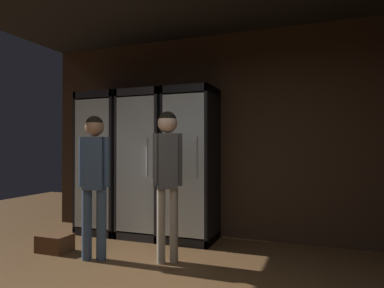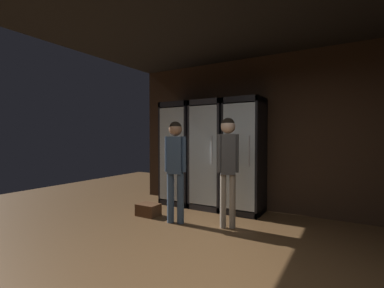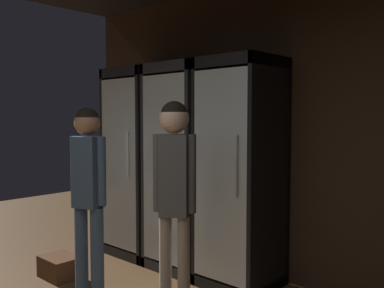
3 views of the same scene
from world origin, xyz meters
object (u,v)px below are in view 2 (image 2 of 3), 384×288
at_px(cooler_far_left, 181,154).
at_px(cooler_center, 245,157).
at_px(wine_crate_floor, 148,210).
at_px(shopper_near, 175,161).
at_px(shopper_far, 228,157).
at_px(cooler_left, 211,156).

height_order(cooler_far_left, cooler_center, same).
bearing_deg(cooler_far_left, wine_crate_floor, -89.52).
xyz_separation_m(shopper_near, shopper_far, (0.79, 0.20, 0.08)).
bearing_deg(cooler_center, shopper_near, -122.85).
bearing_deg(wine_crate_floor, cooler_center, 37.83).
distance_m(cooler_center, shopper_near, 1.35).
height_order(shopper_far, wine_crate_floor, shopper_far).
distance_m(shopper_near, wine_crate_floor, 1.07).
xyz_separation_m(cooler_far_left, shopper_far, (1.42, -0.93, 0.06)).
xyz_separation_m(cooler_center, shopper_far, (0.06, -0.93, 0.07)).
bearing_deg(cooler_center, shopper_far, -86.22).
xyz_separation_m(cooler_left, shopper_far, (0.74, -0.93, 0.07)).
relative_size(cooler_center, shopper_near, 1.28).
relative_size(shopper_near, wine_crate_floor, 4.37).
bearing_deg(cooler_left, cooler_far_left, -179.99).
bearing_deg(shopper_near, wine_crate_floor, 172.11).
relative_size(cooler_far_left, cooler_left, 1.00).
xyz_separation_m(cooler_far_left, cooler_center, (1.36, 0.00, -0.00)).
height_order(cooler_far_left, shopper_near, cooler_far_left).
relative_size(cooler_center, wine_crate_floor, 5.60).
height_order(cooler_left, wine_crate_floor, cooler_left).
distance_m(cooler_center, shopper_far, 0.94).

